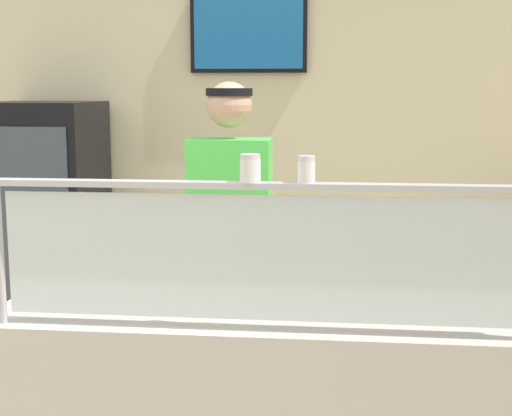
{
  "coord_description": "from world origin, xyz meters",
  "views": [
    {
      "loc": [
        1.2,
        -2.23,
        1.73
      ],
      "look_at": [
        0.92,
        0.41,
        1.3
      ],
      "focal_mm": 51.84,
      "sensor_mm": 36.0,
      "label": 1
    }
  ],
  "objects_px": {
    "pizza_server": "(203,288)",
    "worker_figure": "(231,244)",
    "pizza_tray": "(208,293)",
    "drink_fridge": "(47,236)",
    "parmesan_shaker": "(250,170)",
    "pepper_flake_shaker": "(306,171)"
  },
  "relations": [
    {
      "from": "pizza_tray",
      "to": "pepper_flake_shaker",
      "type": "height_order",
      "value": "pepper_flake_shaker"
    },
    {
      "from": "parmesan_shaker",
      "to": "pepper_flake_shaker",
      "type": "distance_m",
      "value": 0.18
    },
    {
      "from": "pizza_tray",
      "to": "drink_fridge",
      "type": "bearing_deg",
      "value": 128.3
    },
    {
      "from": "pizza_tray",
      "to": "drink_fridge",
      "type": "distance_m",
      "value": 2.1
    },
    {
      "from": "pizza_server",
      "to": "worker_figure",
      "type": "distance_m",
      "value": 0.73
    },
    {
      "from": "pizza_server",
      "to": "drink_fridge",
      "type": "bearing_deg",
      "value": 141.48
    },
    {
      "from": "parmesan_shaker",
      "to": "pizza_server",
      "type": "bearing_deg",
      "value": 121.76
    },
    {
      "from": "pizza_tray",
      "to": "pizza_server",
      "type": "distance_m",
      "value": 0.03
    },
    {
      "from": "parmesan_shaker",
      "to": "drink_fridge",
      "type": "height_order",
      "value": "drink_fridge"
    },
    {
      "from": "pizza_server",
      "to": "parmesan_shaker",
      "type": "height_order",
      "value": "parmesan_shaker"
    },
    {
      "from": "parmesan_shaker",
      "to": "pepper_flake_shaker",
      "type": "xyz_separation_m",
      "value": [
        0.18,
        0.0,
        -0.0
      ]
    },
    {
      "from": "pizza_tray",
      "to": "pizza_server",
      "type": "height_order",
      "value": "pizza_server"
    },
    {
      "from": "parmesan_shaker",
      "to": "pepper_flake_shaker",
      "type": "height_order",
      "value": "parmesan_shaker"
    },
    {
      "from": "pizza_tray",
      "to": "pepper_flake_shaker",
      "type": "relative_size",
      "value": 5.01
    },
    {
      "from": "parmesan_shaker",
      "to": "pepper_flake_shaker",
      "type": "relative_size",
      "value": 1.04
    },
    {
      "from": "pizza_tray",
      "to": "parmesan_shaker",
      "type": "height_order",
      "value": "parmesan_shaker"
    },
    {
      "from": "pizza_tray",
      "to": "parmesan_shaker",
      "type": "distance_m",
      "value": 0.67
    },
    {
      "from": "drink_fridge",
      "to": "pizza_server",
      "type": "bearing_deg",
      "value": -52.36
    },
    {
      "from": "pizza_server",
      "to": "pizza_tray",
      "type": "bearing_deg",
      "value": 66.37
    },
    {
      "from": "pizza_server",
      "to": "worker_figure",
      "type": "height_order",
      "value": "worker_figure"
    },
    {
      "from": "pizza_tray",
      "to": "drink_fridge",
      "type": "relative_size",
      "value": 0.26
    },
    {
      "from": "pepper_flake_shaker",
      "to": "worker_figure",
      "type": "xyz_separation_m",
      "value": [
        -0.39,
        1.08,
        -0.47
      ]
    }
  ]
}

